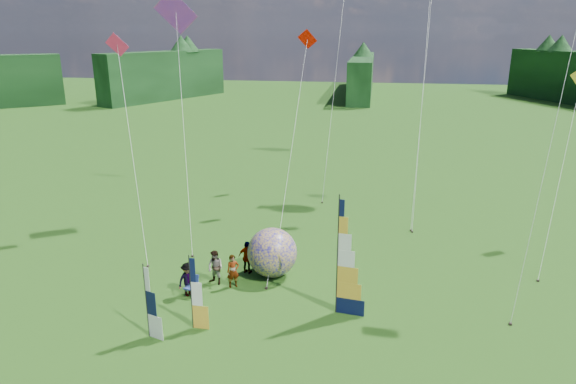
% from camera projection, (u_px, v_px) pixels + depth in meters
% --- Properties ---
extents(ground, '(220.00, 220.00, 0.00)m').
position_uv_depth(ground, '(296.00, 355.00, 20.42)').
color(ground, '#345C1B').
rests_on(ground, ground).
extents(treeline_ring, '(210.00, 210.00, 8.00)m').
position_uv_depth(treeline_ring, '(297.00, 263.00, 19.21)').
color(treeline_ring, '#1E4E20').
rests_on(treeline_ring, ground).
extents(feather_banner_main, '(1.47, 0.31, 5.46)m').
position_uv_depth(feather_banner_main, '(337.00, 258.00, 22.66)').
color(feather_banner_main, '#0A1138').
rests_on(feather_banner_main, ground).
extents(side_banner_left, '(0.93, 0.12, 3.33)m').
position_uv_depth(side_banner_left, '(191.00, 294.00, 21.75)').
color(side_banner_left, gold).
rests_on(side_banner_left, ground).
extents(side_banner_far, '(0.94, 0.40, 3.24)m').
position_uv_depth(side_banner_far, '(146.00, 302.00, 21.17)').
color(side_banner_far, white).
rests_on(side_banner_far, ground).
extents(bol_inflatable, '(3.01, 3.01, 2.60)m').
position_uv_depth(bol_inflatable, '(272.00, 253.00, 26.63)').
color(bol_inflatable, '#0E0C8D').
rests_on(bol_inflatable, ground).
extents(spectator_a, '(0.75, 0.66, 1.72)m').
position_uv_depth(spectator_a, '(233.00, 271.00, 25.56)').
color(spectator_a, '#66594C').
rests_on(spectator_a, ground).
extents(spectator_b, '(0.97, 0.74, 1.79)m').
position_uv_depth(spectator_b, '(215.00, 268.00, 25.85)').
color(spectator_b, '#66594C').
rests_on(spectator_b, ground).
extents(spectator_c, '(0.96, 1.14, 1.71)m').
position_uv_depth(spectator_c, '(188.00, 279.00, 24.74)').
color(spectator_c, '#66594C').
rests_on(spectator_c, ground).
extents(spectator_d, '(1.13, 0.69, 1.79)m').
position_uv_depth(spectator_d, '(247.00, 258.00, 26.99)').
color(spectator_d, '#66594C').
rests_on(spectator_d, ground).
extents(camp_chair, '(0.72, 0.72, 1.04)m').
position_uv_depth(camp_chair, '(191.00, 286.00, 24.78)').
color(camp_chair, navy).
rests_on(camp_chair, ground).
extents(kite_whale, '(8.02, 16.25, 20.61)m').
position_uv_depth(kite_whale, '(425.00, 61.00, 35.15)').
color(kite_whale, black).
rests_on(kite_whale, ground).
extents(kite_rainbow_delta, '(9.92, 14.02, 15.74)m').
position_uv_depth(kite_rainbow_delta, '(182.00, 107.00, 30.93)').
color(kite_rainbow_delta, '#FA5833').
rests_on(kite_rainbow_delta, ground).
extents(kite_parafoil, '(8.40, 11.20, 20.01)m').
position_uv_depth(kite_parafoil, '(563.00, 85.00, 22.56)').
color(kite_parafoil, red).
rests_on(kite_parafoil, ground).
extents(small_kite_red, '(5.54, 10.17, 12.84)m').
position_uv_depth(small_kite_red, '(294.00, 125.00, 33.45)').
color(small_kite_red, '#BD0E00').
rests_on(small_kite_red, ground).
extents(small_kite_orange, '(4.42, 9.62, 18.42)m').
position_uv_depth(small_kite_orange, '(424.00, 80.00, 33.49)').
color(small_kite_orange, '#FF5508').
rests_on(small_kite_orange, ground).
extents(small_kite_yellow, '(7.22, 10.87, 10.81)m').
position_uv_depth(small_kite_yellow, '(563.00, 162.00, 28.07)').
color(small_kite_yellow, gold).
rests_on(small_kite_yellow, ground).
extents(small_kite_pink, '(7.23, 9.46, 12.64)m').
position_uv_depth(small_kite_pink, '(131.00, 140.00, 29.34)').
color(small_kite_pink, '#F32757').
rests_on(small_kite_pink, ground).
extents(small_kite_green, '(6.05, 11.20, 18.72)m').
position_uv_depth(small_kite_green, '(336.00, 70.00, 39.41)').
color(small_kite_green, green).
rests_on(small_kite_green, ground).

